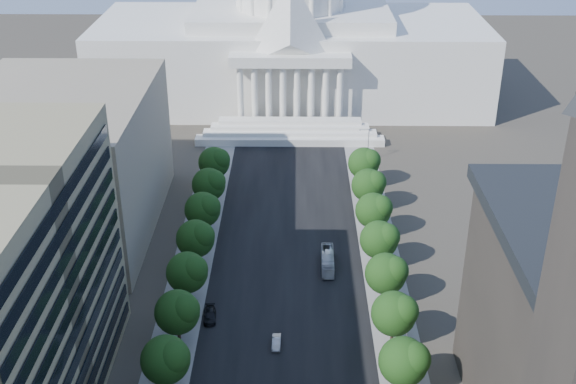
{
  "coord_description": "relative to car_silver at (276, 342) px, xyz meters",
  "views": [
    {
      "loc": [
        1.51,
        -37.68,
        78.17
      ],
      "look_at": [
        0.22,
        81.75,
        17.66
      ],
      "focal_mm": 45.0,
      "sensor_mm": 36.0,
      "label": 1
    }
  ],
  "objects": [
    {
      "name": "streetlight_e",
      "position": [
        21.4,
        50.83,
        5.14
      ],
      "size": [
        2.61,
        0.44,
        9.0
      ],
      "color": "gray",
      "rests_on": "ground"
    },
    {
      "name": "tree_r_i",
      "position": [
        19.84,
        48.63,
        5.77
      ],
      "size": [
        7.79,
        7.6,
        9.97
      ],
      "color": "#33261C",
      "rests_on": "ground"
    },
    {
      "name": "city_bus",
      "position": [
        9.56,
        24.57,
        0.75
      ],
      "size": [
        2.59,
        10.34,
        2.87
      ],
      "primitive_type": "imported",
      "rotation": [
        0.0,
        0.0,
        -0.02
      ],
      "color": "silver",
      "rests_on": "ground"
    },
    {
      "name": "tree_l_d",
      "position": [
        -16.16,
        -11.37,
        5.77
      ],
      "size": [
        7.79,
        7.6,
        9.97
      ],
      "color": "#33261C",
      "rests_on": "ground"
    },
    {
      "name": "tree_r_d",
      "position": [
        19.84,
        -11.37,
        5.77
      ],
      "size": [
        7.79,
        7.6,
        9.97
      ],
      "color": "#33261C",
      "rests_on": "ground"
    },
    {
      "name": "tree_l_h",
      "position": [
        -16.16,
        36.63,
        5.77
      ],
      "size": [
        7.79,
        7.6,
        9.97
      ],
      "color": "#33261C",
      "rests_on": "ground"
    },
    {
      "name": "tree_l_j",
      "position": [
        -16.16,
        60.63,
        5.77
      ],
      "size": [
        7.79,
        7.6,
        9.97
      ],
      "color": "#33261C",
      "rests_on": "ground"
    },
    {
      "name": "tree_l_g",
      "position": [
        -16.16,
        24.63,
        5.77
      ],
      "size": [
        7.79,
        7.6,
        9.97
      ],
      "color": "#33261C",
      "rests_on": "ground"
    },
    {
      "name": "sidewalk_left",
      "position": [
        -17.5,
        30.83,
        -0.68
      ],
      "size": [
        8.0,
        260.0,
        0.02
      ],
      "primitive_type": "cube",
      "color": "gray",
      "rests_on": "ground"
    },
    {
      "name": "tree_l_e",
      "position": [
        -16.16,
        0.63,
        5.77
      ],
      "size": [
        7.79,
        7.6,
        9.97
      ],
      "color": "#33261C",
      "rests_on": "ground"
    },
    {
      "name": "tree_r_e",
      "position": [
        19.84,
        0.63,
        5.77
      ],
      "size": [
        7.79,
        7.6,
        9.97
      ],
      "color": "#33261C",
      "rests_on": "ground"
    },
    {
      "name": "tree_l_i",
      "position": [
        -16.16,
        48.63,
        5.77
      ],
      "size": [
        7.79,
        7.6,
        9.97
      ],
      "color": "#33261C",
      "rests_on": "ground"
    },
    {
      "name": "tree_r_g",
      "position": [
        19.84,
        24.63,
        5.77
      ],
      "size": [
        7.79,
        7.6,
        9.97
      ],
      "color": "#33261C",
      "rests_on": "ground"
    },
    {
      "name": "tree_r_f",
      "position": [
        19.84,
        12.63,
        5.77
      ],
      "size": [
        7.79,
        7.6,
        9.97
      ],
      "color": "#33261C",
      "rests_on": "ground"
    },
    {
      "name": "office_block_left_far",
      "position": [
        -46.5,
        40.83,
        14.32
      ],
      "size": [
        38.0,
        52.0,
        30.0
      ],
      "primitive_type": "cube",
      "color": "gray",
      "rests_on": "ground"
    },
    {
      "name": "road_asphalt",
      "position": [
        1.5,
        30.83,
        -0.68
      ],
      "size": [
        30.0,
        260.0,
        0.01
      ],
      "primitive_type": "cube",
      "color": "black",
      "rests_on": "ground"
    },
    {
      "name": "tree_r_j",
      "position": [
        19.84,
        60.63,
        5.77
      ],
      "size": [
        7.79,
        7.6,
        9.97
      ],
      "color": "#33261C",
      "rests_on": "ground"
    },
    {
      "name": "tree_r_h",
      "position": [
        19.84,
        36.63,
        5.77
      ],
      "size": [
        7.79,
        7.6,
        9.97
      ],
      "color": "#33261C",
      "rests_on": "ground"
    },
    {
      "name": "car_silver",
      "position": [
        0.0,
        0.0,
        0.0
      ],
      "size": [
        1.49,
        4.15,
        1.36
      ],
      "primitive_type": "imported",
      "rotation": [
        0.0,
        0.0,
        -0.01
      ],
      "color": "#AFB2B7",
      "rests_on": "ground"
    },
    {
      "name": "capitol",
      "position": [
        1.5,
        125.72,
        19.33
      ],
      "size": [
        120.0,
        56.0,
        73.0
      ],
      "color": "white",
      "rests_on": "ground"
    },
    {
      "name": "streetlight_f",
      "position": [
        21.4,
        75.83,
        5.14
      ],
      "size": [
        2.61,
        0.44,
        9.0
      ],
      "color": "gray",
      "rests_on": "ground"
    },
    {
      "name": "sidewalk_right",
      "position": [
        20.5,
        30.83,
        -0.68
      ],
      "size": [
        8.0,
        260.0,
        0.02
      ],
      "primitive_type": "cube",
      "color": "gray",
      "rests_on": "ground"
    },
    {
      "name": "car_dark_b",
      "position": [
        -12.0,
        7.29,
        0.08
      ],
      "size": [
        2.58,
        5.4,
        1.52
      ],
      "primitive_type": "imported",
      "rotation": [
        0.0,
        0.0,
        0.09
      ],
      "color": "black",
      "rests_on": "ground"
    },
    {
      "name": "tree_l_f",
      "position": [
        -16.16,
        12.63,
        5.77
      ],
      "size": [
        7.79,
        7.6,
        9.97
      ],
      "color": "#33261C",
      "rests_on": "ground"
    },
    {
      "name": "streetlight_d",
      "position": [
        21.4,
        25.83,
        5.14
      ],
      "size": [
        2.61,
        0.44,
        9.0
      ],
      "color": "gray",
      "rests_on": "ground"
    },
    {
      "name": "streetlight_c",
      "position": [
        21.4,
        0.83,
        5.14
      ],
      "size": [
        2.61,
        0.44,
        9.0
      ],
      "color": "gray",
      "rests_on": "ground"
    }
  ]
}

